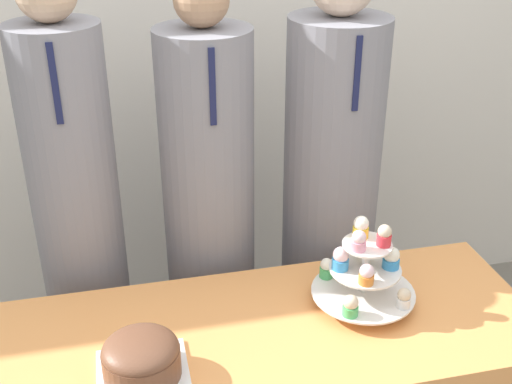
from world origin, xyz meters
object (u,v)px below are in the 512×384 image
object	(u,v)px
round_cake	(141,358)
student_2	(329,210)
cupcake_stand	(365,268)
student_1	(210,231)
student_0	(81,238)

from	to	relation	value
round_cake	student_2	xyz separation A→B (m)	(0.68, 0.61, -0.01)
cupcake_stand	student_2	distance (m)	0.46
cupcake_stand	student_2	world-z (taller)	student_2
round_cake	cupcake_stand	xyz separation A→B (m)	(0.63, 0.16, 0.06)
student_1	student_0	bearing A→B (deg)	-180.00
round_cake	cupcake_stand	distance (m)	0.65
round_cake	student_0	size ratio (longest dim) A/B	0.14
cupcake_stand	student_1	distance (m)	0.59
student_0	student_1	bearing A→B (deg)	0.00
student_1	student_2	bearing A→B (deg)	0.00
cupcake_stand	student_1	bearing A→B (deg)	128.55
cupcake_stand	student_1	world-z (taller)	student_1
cupcake_stand	student_0	world-z (taller)	student_0
student_2	cupcake_stand	bearing A→B (deg)	-96.90
student_0	student_1	xyz separation A→B (m)	(0.41, 0.00, -0.03)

